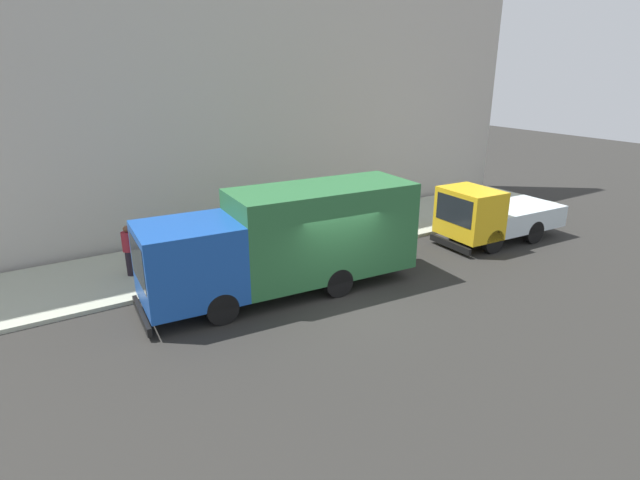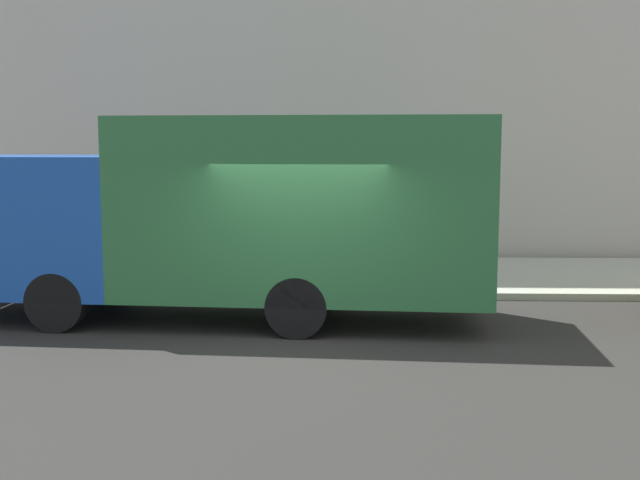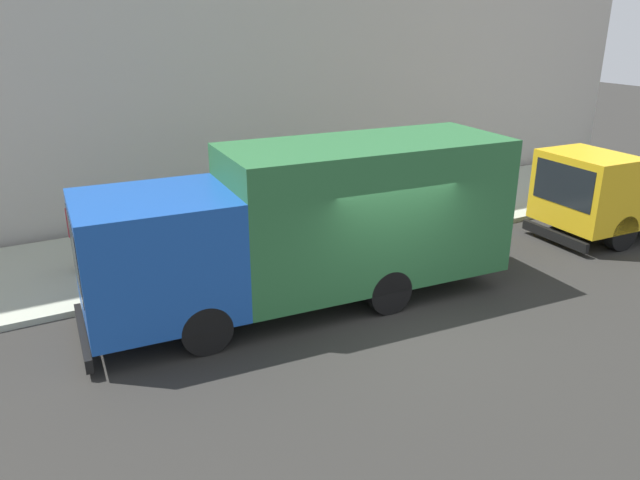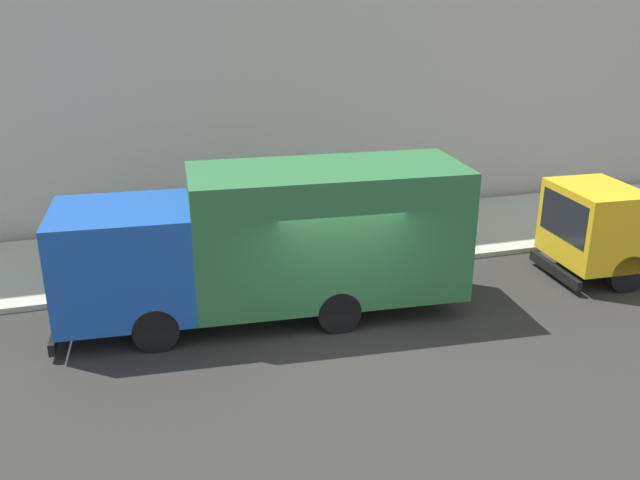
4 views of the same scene
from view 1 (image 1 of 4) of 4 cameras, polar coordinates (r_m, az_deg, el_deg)
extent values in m
plane|color=#2A2926|center=(15.25, 2.67, -6.60)|extent=(80.00, 80.00, 0.00)
cube|color=#AAAF9B|center=(19.37, -6.16, -0.74)|extent=(4.40, 30.00, 0.13)
cube|color=#B6AFA6|center=(20.69, -10.34, 18.32)|extent=(0.50, 30.00, 12.85)
cube|color=#194BA7|center=(14.29, -14.51, -2.42)|extent=(2.50, 2.80, 2.14)
cube|color=black|center=(13.98, -19.75, -2.31)|extent=(1.95, 0.20, 1.20)
cube|color=#2A6737|center=(15.58, 0.22, 1.17)|extent=(2.71, 5.77, 2.73)
cube|color=black|center=(14.57, -19.39, -7.97)|extent=(2.23, 0.28, 0.24)
cylinder|color=black|center=(13.94, -10.98, -7.52)|extent=(0.36, 0.91, 0.90)
cylinder|color=black|center=(15.71, -13.25, -4.53)|extent=(0.36, 0.91, 0.90)
cylinder|color=black|center=(15.24, 2.03, -4.75)|extent=(0.36, 0.91, 0.90)
cylinder|color=black|center=(16.88, -1.42, -2.31)|extent=(0.36, 0.91, 0.90)
cube|color=yellow|center=(19.86, 16.47, 2.95)|extent=(2.24, 1.74, 1.80)
cube|color=black|center=(19.25, 14.86, 3.27)|extent=(1.82, 0.15, 1.01)
cube|color=silver|center=(21.85, 21.08, 2.58)|extent=(2.33, 3.58, 0.84)
cube|color=black|center=(19.58, 14.37, -0.46)|extent=(2.08, 0.22, 0.24)
cylinder|color=black|center=(19.75, 18.80, -0.11)|extent=(0.34, 0.91, 0.90)
cylinder|color=black|center=(20.96, 15.08, 1.35)|extent=(0.34, 0.91, 0.90)
cylinder|color=black|center=(21.42, 22.83, 0.86)|extent=(0.34, 0.91, 0.90)
cylinder|color=black|center=(22.53, 19.16, 2.17)|extent=(0.34, 0.91, 0.90)
cylinder|color=black|center=(17.51, -20.50, -2.42)|extent=(0.40, 0.40, 0.83)
cylinder|color=maroon|center=(17.27, -20.78, -0.16)|extent=(0.53, 0.53, 0.63)
sphere|color=brown|center=(17.14, -20.95, 1.16)|extent=(0.21, 0.21, 0.21)
cylinder|color=#4C5156|center=(16.48, -10.28, 0.58)|extent=(0.08, 0.08, 2.66)
cube|color=blue|center=(16.16, -10.57, 4.19)|extent=(0.44, 0.03, 0.36)
camera|label=2|loc=(9.44, 48.84, -11.94)|focal=43.36mm
camera|label=3|loc=(3.34, -2.14, -0.61)|focal=34.32mm
camera|label=4|loc=(4.05, 63.51, 8.31)|focal=38.31mm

